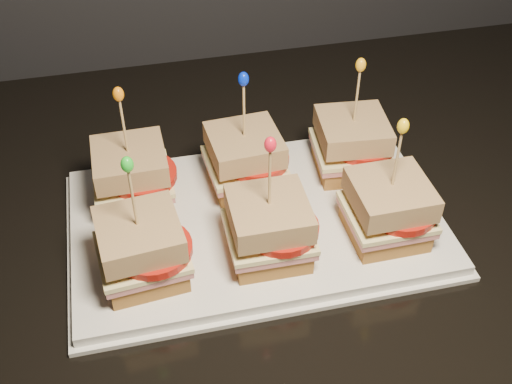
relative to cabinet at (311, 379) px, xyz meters
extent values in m
cube|color=black|center=(0.00, 0.00, 0.00)|extent=(2.47, 0.65, 0.87)
cube|color=black|center=(0.00, 0.00, 0.45)|extent=(2.51, 0.69, 0.04)
cube|color=white|center=(-0.12, -0.07, 0.48)|extent=(0.42, 0.26, 0.02)
cube|color=white|center=(-0.12, -0.07, 0.48)|extent=(0.43, 0.27, 0.01)
cube|color=brown|center=(-0.25, -0.01, 0.50)|extent=(0.08, 0.08, 0.02)
cube|color=#B35957|center=(-0.25, -0.01, 0.52)|extent=(0.09, 0.09, 0.01)
cube|color=#F8EB9B|center=(-0.25, -0.01, 0.52)|extent=(0.09, 0.09, 0.01)
cylinder|color=#AE190E|center=(-0.24, -0.02, 0.53)|extent=(0.08, 0.08, 0.01)
cube|color=#62360D|center=(-0.25, -0.01, 0.55)|extent=(0.08, 0.08, 0.03)
cylinder|color=tan|center=(-0.25, -0.01, 0.59)|extent=(0.00, 0.00, 0.09)
ellipsoid|color=orange|center=(-0.25, -0.01, 0.64)|extent=(0.01, 0.01, 0.02)
cube|color=brown|center=(-0.12, -0.01, 0.50)|extent=(0.08, 0.08, 0.02)
cube|color=#B35957|center=(-0.12, -0.01, 0.52)|extent=(0.09, 0.09, 0.01)
cube|color=#F8EB9B|center=(-0.12, -0.01, 0.52)|extent=(0.09, 0.09, 0.01)
cylinder|color=#AE190E|center=(-0.10, -0.02, 0.53)|extent=(0.08, 0.08, 0.01)
cube|color=#62360D|center=(-0.12, -0.01, 0.55)|extent=(0.09, 0.09, 0.03)
cylinder|color=tan|center=(-0.12, -0.01, 0.59)|extent=(0.00, 0.00, 0.09)
ellipsoid|color=#0424CE|center=(-0.12, -0.01, 0.64)|extent=(0.01, 0.01, 0.02)
cube|color=brown|center=(0.02, -0.01, 0.50)|extent=(0.09, 0.09, 0.02)
cube|color=#B35957|center=(0.02, -0.01, 0.52)|extent=(0.10, 0.09, 0.01)
cube|color=#F8EB9B|center=(0.02, -0.01, 0.52)|extent=(0.10, 0.09, 0.01)
cylinder|color=#AE190E|center=(0.03, -0.02, 0.53)|extent=(0.08, 0.08, 0.01)
cube|color=#62360D|center=(0.02, -0.01, 0.55)|extent=(0.09, 0.09, 0.03)
cylinder|color=tan|center=(0.02, -0.01, 0.59)|extent=(0.00, 0.00, 0.09)
ellipsoid|color=orange|center=(0.02, -0.01, 0.64)|extent=(0.01, 0.01, 0.02)
cube|color=brown|center=(-0.25, -0.13, 0.50)|extent=(0.09, 0.09, 0.02)
cube|color=#B35957|center=(-0.25, -0.13, 0.52)|extent=(0.10, 0.09, 0.01)
cube|color=#F8EB9B|center=(-0.25, -0.13, 0.52)|extent=(0.10, 0.09, 0.01)
cylinder|color=#AE190E|center=(-0.24, -0.14, 0.53)|extent=(0.08, 0.08, 0.01)
cube|color=#62360D|center=(-0.25, -0.13, 0.55)|extent=(0.09, 0.09, 0.03)
cylinder|color=tan|center=(-0.25, -0.13, 0.59)|extent=(0.00, 0.00, 0.09)
ellipsoid|color=green|center=(-0.25, -0.13, 0.64)|extent=(0.01, 0.01, 0.02)
cube|color=brown|center=(-0.12, -0.13, 0.50)|extent=(0.08, 0.08, 0.02)
cube|color=#B35957|center=(-0.12, -0.13, 0.52)|extent=(0.09, 0.09, 0.01)
cube|color=#F8EB9B|center=(-0.12, -0.13, 0.52)|extent=(0.09, 0.09, 0.01)
cylinder|color=#AE190E|center=(-0.10, -0.14, 0.53)|extent=(0.08, 0.08, 0.01)
cube|color=#62360D|center=(-0.12, -0.13, 0.55)|extent=(0.08, 0.08, 0.03)
cylinder|color=tan|center=(-0.12, -0.13, 0.59)|extent=(0.00, 0.00, 0.09)
ellipsoid|color=red|center=(-0.12, -0.13, 0.64)|extent=(0.01, 0.01, 0.02)
cube|color=brown|center=(0.02, -0.13, 0.50)|extent=(0.08, 0.08, 0.02)
cube|color=#B35957|center=(0.02, -0.13, 0.52)|extent=(0.09, 0.09, 0.01)
cube|color=#F8EB9B|center=(0.02, -0.13, 0.52)|extent=(0.09, 0.09, 0.01)
cylinder|color=#AE190E|center=(0.03, -0.14, 0.53)|extent=(0.08, 0.08, 0.01)
cube|color=#62360D|center=(0.02, -0.13, 0.55)|extent=(0.08, 0.08, 0.03)
cylinder|color=tan|center=(0.02, -0.13, 0.59)|extent=(0.00, 0.00, 0.09)
ellipsoid|color=yellow|center=(0.02, -0.13, 0.64)|extent=(0.01, 0.01, 0.02)
camera|label=1|loc=(-0.24, -0.60, 1.00)|focal=45.00mm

